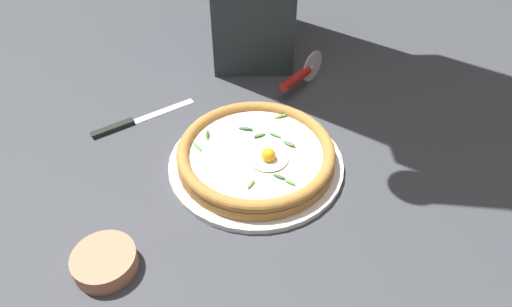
{
  "coord_description": "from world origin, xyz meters",
  "views": [
    {
      "loc": [
        -0.63,
        -0.03,
        0.64
      ],
      "look_at": [
        0.02,
        0.03,
        0.03
      ],
      "focal_mm": 32.26,
      "sensor_mm": 36.0,
      "label": 1
    }
  ],
  "objects": [
    {
      "name": "pizza_plate",
      "position": [
        0.02,
        0.03,
        0.01
      ],
      "size": [
        0.34,
        0.34,
        0.01
      ],
      "primitive_type": "cylinder",
      "color": "white",
      "rests_on": "ground"
    },
    {
      "name": "table_knife",
      "position": [
        0.13,
        0.32,
        0.0
      ],
      "size": [
        0.16,
        0.2,
        0.01
      ],
      "color": "silver",
      "rests_on": "ground"
    },
    {
      "name": "ground_plane",
      "position": [
        0.0,
        0.0,
        -0.01
      ],
      "size": [
        2.4,
        2.4,
        0.03
      ],
      "primitive_type": "cube",
      "color": "#393C41",
      "rests_on": "ground"
    },
    {
      "name": "side_bowl",
      "position": [
        -0.23,
        0.24,
        0.02
      ],
      "size": [
        0.1,
        0.1,
        0.03
      ],
      "primitive_type": "cylinder",
      "color": "#B77655",
      "rests_on": "ground"
    },
    {
      "name": "pizza_cutter",
      "position": [
        0.3,
        -0.06,
        0.04
      ],
      "size": [
        0.14,
        0.1,
        0.08
      ],
      "color": "silver",
      "rests_on": "ground"
    },
    {
      "name": "pizza",
      "position": [
        0.02,
        0.03,
        0.03
      ],
      "size": [
        0.31,
        0.31,
        0.05
      ],
      "color": "#AE7534",
      "rests_on": "pizza_plate"
    }
  ]
}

